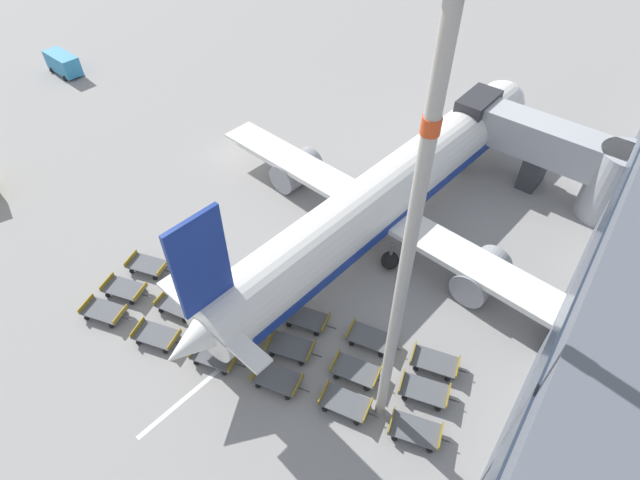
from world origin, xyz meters
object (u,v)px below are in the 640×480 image
object	(u,v)px
baggage_dolly_row_mid_b_col_c	(249,300)
apron_light_mast	(409,246)
baggage_dolly_row_near_col_d	(278,379)
baggage_dolly_row_mid_a_col_f	(424,391)
airplane	(384,196)
baggage_dolly_row_mid_a_col_a	(124,289)
baggage_dolly_row_mid_a_col_d	(290,347)
service_van	(63,63)
baggage_dolly_row_near_col_f	(415,430)
baggage_dolly_row_mid_a_col_b	(178,306)
baggage_dolly_row_near_col_b	(157,336)
baggage_dolly_row_mid_b_col_b	(198,282)
baggage_dolly_row_mid_a_col_c	(230,326)
baggage_dolly_row_mid_a_col_e	(356,371)
baggage_dolly_row_near_col_c	(215,356)
baggage_dolly_row_mid_b_col_d	(306,319)
baggage_dolly_row_near_col_e	(345,403)
baggage_dolly_row_near_col_a	(104,311)
baggage_dolly_row_mid_b_col_e	(370,338)
baggage_dolly_row_mid_b_col_a	(148,265)
baggage_dolly_row_mid_b_col_f	(435,362)

from	to	relation	value
baggage_dolly_row_mid_b_col_c	apron_light_mast	distance (m)	17.50
baggage_dolly_row_near_col_d	baggage_dolly_row_mid_a_col_f	xyz separation A→B (m)	(7.58, 4.41, 0.00)
airplane	baggage_dolly_row_mid_a_col_a	xyz separation A→B (m)	(-11.33, -16.34, -2.80)
baggage_dolly_row_mid_a_col_d	baggage_dolly_row_mid_a_col_f	world-z (taller)	same
service_van	baggage_dolly_row_near_col_f	size ratio (longest dim) A/B	1.38
baggage_dolly_row_mid_a_col_b	baggage_dolly_row_mid_b_col_c	size ratio (longest dim) A/B	1.00
baggage_dolly_row_near_col_b	airplane	bearing A→B (deg)	69.88
baggage_dolly_row_mid_a_col_d	baggage_dolly_row_mid_b_col_b	distance (m)	8.72
baggage_dolly_row_mid_a_col_c	baggage_dolly_row_mid_a_col_f	xyz separation A→B (m)	(12.54, 3.18, 0.00)
baggage_dolly_row_mid_a_col_e	baggage_dolly_row_near_col_c	bearing A→B (deg)	-151.57
apron_light_mast	baggage_dolly_row_near_col_f	bearing A→B (deg)	-3.12
baggage_dolly_row_mid_a_col_c	baggage_dolly_row_mid_b_col_c	distance (m)	2.38
airplane	baggage_dolly_row_mid_a_col_f	distance (m)	14.95
baggage_dolly_row_near_col_d	baggage_dolly_row_mid_a_col_f	size ratio (longest dim) A/B	1.00
baggage_dolly_row_mid_a_col_f	baggage_dolly_row_mid_b_col_d	world-z (taller)	same
baggage_dolly_row_near_col_e	baggage_dolly_row_near_col_a	bearing A→B (deg)	-167.28
airplane	baggage_dolly_row_mid_b_col_e	xyz separation A→B (m)	(4.93, -9.91, -2.80)
baggage_dolly_row_near_col_e	baggage_dolly_row_mid_b_col_d	world-z (taller)	same
baggage_dolly_row_mid_b_col_b	apron_light_mast	size ratio (longest dim) A/B	0.15
baggage_dolly_row_near_col_c	baggage_dolly_row_mid_b_col_b	world-z (taller)	same
baggage_dolly_row_mid_b_col_a	baggage_dolly_row_mid_a_col_c	bearing A→B (deg)	-3.60
baggage_dolly_row_mid_a_col_f	baggage_dolly_row_mid_a_col_c	bearing A→B (deg)	-165.77
airplane	baggage_dolly_row_mid_a_col_e	distance (m)	13.87
baggage_dolly_row_mid_a_col_e	baggage_dolly_row_mid_b_col_f	distance (m)	4.97
baggage_dolly_row_mid_a_col_f	baggage_dolly_row_mid_b_col_f	xyz separation A→B (m)	(-0.34, 2.12, 0.00)
baggage_dolly_row_mid_b_col_d	baggage_dolly_row_mid_b_col_e	bearing A→B (deg)	14.82
baggage_dolly_row_near_col_a	baggage_dolly_row_mid_b_col_e	bearing A→B (deg)	28.25
baggage_dolly_row_near_col_c	baggage_dolly_row_near_col_d	size ratio (longest dim) A/B	1.00
airplane	baggage_dolly_row_mid_a_col_a	distance (m)	20.08
baggage_dolly_row_near_col_c	baggage_dolly_row_near_col_f	distance (m)	12.80
service_van	baggage_dolly_row_mid_b_col_d	xyz separation A→B (m)	(44.43, -12.63, -0.79)
baggage_dolly_row_near_col_a	baggage_dolly_row_near_col_e	size ratio (longest dim) A/B	1.00
baggage_dolly_row_near_col_a	baggage_dolly_row_mid_a_col_b	size ratio (longest dim) A/B	1.00
baggage_dolly_row_mid_a_col_e	service_van	bearing A→B (deg)	164.07
baggage_dolly_row_mid_a_col_a	airplane	bearing A→B (deg)	55.26
service_van	baggage_dolly_row_mid_b_col_b	distance (m)	38.99
baggage_dolly_row_mid_a_col_e	apron_light_mast	distance (m)	13.52
baggage_dolly_row_mid_a_col_d	baggage_dolly_row_mid_b_col_e	bearing A→B (deg)	42.62
baggage_dolly_row_mid_a_col_e	baggage_dolly_row_mid_a_col_f	bearing A→B (deg)	16.79
baggage_dolly_row_near_col_a	baggage_dolly_row_mid_a_col_b	distance (m)	4.93
baggage_dolly_row_near_col_b	baggage_dolly_row_near_col_d	distance (m)	8.60
baggage_dolly_row_mid_a_col_b	baggage_dolly_row_mid_b_col_a	world-z (taller)	same
airplane	apron_light_mast	distance (m)	18.84
service_van	baggage_dolly_row_mid_b_col_b	bearing A→B (deg)	-21.81
baggage_dolly_row_near_col_a	baggage_dolly_row_mid_b_col_f	world-z (taller)	same
baggage_dolly_row_mid_b_col_e	service_van	bearing A→B (deg)	166.71
baggage_dolly_row_near_col_d	baggage_dolly_row_mid_a_col_d	distance (m)	2.36
airplane	baggage_dolly_row_mid_b_col_a	world-z (taller)	airplane
baggage_dolly_row_near_col_a	baggage_dolly_row_mid_a_col_c	bearing A→B (deg)	27.12
baggage_dolly_row_near_col_d	baggage_dolly_row_mid_a_col_e	size ratio (longest dim) A/B	1.00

